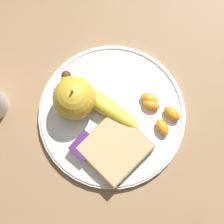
# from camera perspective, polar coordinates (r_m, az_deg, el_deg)

# --- Properties ---
(ground_plane) EXTENTS (3.00, 3.00, 0.00)m
(ground_plane) POSITION_cam_1_polar(r_m,az_deg,el_deg) (0.70, 0.00, -0.58)
(ground_plane) COLOR olive
(plate) EXTENTS (0.27, 0.27, 0.01)m
(plate) POSITION_cam_1_polar(r_m,az_deg,el_deg) (0.70, 0.00, -0.44)
(plate) COLOR silver
(plate) RESTS_ON ground_plane
(apple) EXTENTS (0.08, 0.08, 0.09)m
(apple) POSITION_cam_1_polar(r_m,az_deg,el_deg) (0.66, -5.74, 2.11)
(apple) COLOR gold
(apple) RESTS_ON plate
(banana) EXTENTS (0.05, 0.18, 0.03)m
(banana) POSITION_cam_1_polar(r_m,az_deg,el_deg) (0.68, -2.06, 1.74)
(banana) COLOR yellow
(banana) RESTS_ON plate
(bread_slice) EXTENTS (0.11, 0.11, 0.02)m
(bread_slice) POSITION_cam_1_polar(r_m,az_deg,el_deg) (0.67, 0.46, -5.47)
(bread_slice) COLOR olive
(bread_slice) RESTS_ON plate
(fork) EXTENTS (0.16, 0.10, 0.00)m
(fork) POSITION_cam_1_polar(r_m,az_deg,el_deg) (0.69, -0.10, 0.04)
(fork) COLOR silver
(fork) RESTS_ON plate
(jam_packet) EXTENTS (0.04, 0.04, 0.02)m
(jam_packet) POSITION_cam_1_polar(r_m,az_deg,el_deg) (0.67, -4.20, -5.25)
(jam_packet) COLOR silver
(jam_packet) RESTS_ON plate
(orange_segment_0) EXTENTS (0.03, 0.04, 0.02)m
(orange_segment_0) POSITION_cam_1_polar(r_m,az_deg,el_deg) (0.69, 5.72, 2.02)
(orange_segment_0) COLOR orange
(orange_segment_0) RESTS_ON plate
(orange_segment_1) EXTENTS (0.02, 0.03, 0.02)m
(orange_segment_1) POSITION_cam_1_polar(r_m,az_deg,el_deg) (0.69, 9.16, -0.23)
(orange_segment_1) COLOR orange
(orange_segment_1) RESTS_ON plate
(orange_segment_2) EXTENTS (0.03, 0.04, 0.02)m
(orange_segment_2) POSITION_cam_1_polar(r_m,az_deg,el_deg) (0.68, 7.69, -2.33)
(orange_segment_2) COLOR orange
(orange_segment_2) RESTS_ON plate
(orange_segment_3) EXTENTS (0.03, 0.04, 0.02)m
(orange_segment_3) POSITION_cam_1_polar(r_m,az_deg,el_deg) (0.69, 5.99, 1.13)
(orange_segment_3) COLOR orange
(orange_segment_3) RESTS_ON plate
(orange_segment_4) EXTENTS (0.02, 0.03, 0.02)m
(orange_segment_4) POSITION_cam_1_polar(r_m,az_deg,el_deg) (0.68, 2.26, -1.47)
(orange_segment_4) COLOR orange
(orange_segment_4) RESTS_ON plate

